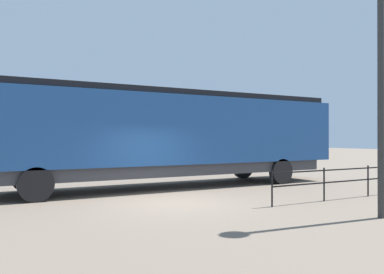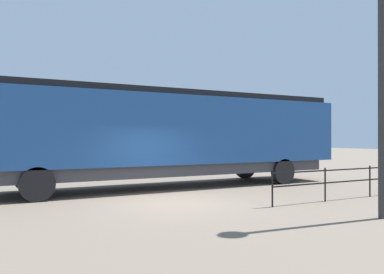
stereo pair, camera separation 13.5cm
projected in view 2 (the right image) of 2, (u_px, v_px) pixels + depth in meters
ground_plane at (173, 203)px, 11.92m from camera, size 120.00×120.00×0.00m
locomotive at (176, 133)px, 15.97m from camera, size 3.08×15.68×3.89m
lamp_post at (381, 11)px, 9.63m from camera, size 0.58×0.58×7.12m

